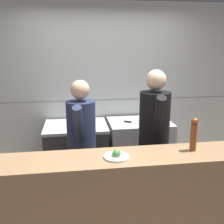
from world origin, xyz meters
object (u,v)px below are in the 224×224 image
object	(u,v)px
chefs_knife	(134,123)
plated_dish_main	(116,156)
pepper_mill	(194,134)
chef_sous	(154,136)
oven_range	(77,154)
stock_pot	(80,120)
chef_head_cook	(82,142)
mixing_bowl_steel	(147,118)

from	to	relation	value
chefs_knife	plated_dish_main	xyz separation A→B (m)	(-0.48, -1.37, 0.13)
pepper_mill	chef_sous	xyz separation A→B (m)	(-0.20, 0.59, -0.22)
oven_range	stock_pot	distance (m)	0.52
oven_range	chefs_knife	bearing A→B (deg)	-5.50
chef_head_cook	stock_pot	bearing A→B (deg)	97.82
oven_range	mixing_bowl_steel	bearing A→B (deg)	0.17
plated_dish_main	chef_head_cook	world-z (taller)	chef_head_cook
oven_range	plated_dish_main	distance (m)	1.60
chefs_knife	plated_dish_main	world-z (taller)	plated_dish_main
pepper_mill	chef_sous	bearing A→B (deg)	108.75
chefs_knife	chef_head_cook	bearing A→B (deg)	-139.55
oven_range	chefs_knife	size ratio (longest dim) A/B	2.68
chef_sous	plated_dish_main	bearing A→B (deg)	-123.21
chefs_knife	chef_sous	distance (m)	0.73
chefs_knife	pepper_mill	xyz separation A→B (m)	(0.26, -1.31, 0.28)
chefs_knife	plated_dish_main	bearing A→B (deg)	-109.47
mixing_bowl_steel	pepper_mill	size ratio (longest dim) A/B	0.86
oven_range	chef_head_cook	world-z (taller)	chef_head_cook
chefs_knife	mixing_bowl_steel	bearing A→B (deg)	21.94
stock_pot	mixing_bowl_steel	size ratio (longest dim) A/B	0.99
oven_range	chef_head_cook	xyz separation A→B (m)	(0.06, -0.74, 0.46)
mixing_bowl_steel	chef_head_cook	bearing A→B (deg)	-142.85
chefs_knife	pepper_mill	world-z (taller)	pepper_mill
pepper_mill	chef_head_cook	world-z (taller)	chef_head_cook
chefs_knife	chef_sous	xyz separation A→B (m)	(0.06, -0.72, 0.06)
stock_pot	chefs_knife	bearing A→B (deg)	-4.74
chefs_knife	oven_range	bearing A→B (deg)	174.50
oven_range	mixing_bowl_steel	distance (m)	1.15
oven_range	plated_dish_main	world-z (taller)	plated_dish_main
stock_pot	chef_sous	size ratio (longest dim) A/B	0.16
plated_dish_main	stock_pot	bearing A→B (deg)	101.01
oven_range	chef_sous	xyz separation A→B (m)	(0.89, -0.80, 0.52)
chef_head_cook	plated_dish_main	bearing A→B (deg)	-59.66
stock_pot	chefs_knife	distance (m)	0.77
plated_dish_main	chef_sous	world-z (taller)	chef_sous
chefs_knife	chef_head_cook	distance (m)	1.01
stock_pot	chef_head_cook	size ratio (longest dim) A/B	0.17
plated_dish_main	chef_sous	xyz separation A→B (m)	(0.55, 0.65, -0.07)
stock_pot	mixing_bowl_steel	xyz separation A→B (m)	(0.97, 0.02, -0.03)
oven_range	pepper_mill	distance (m)	1.91
mixing_bowl_steel	chefs_knife	bearing A→B (deg)	-158.06
pepper_mill	mixing_bowl_steel	bearing A→B (deg)	92.31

